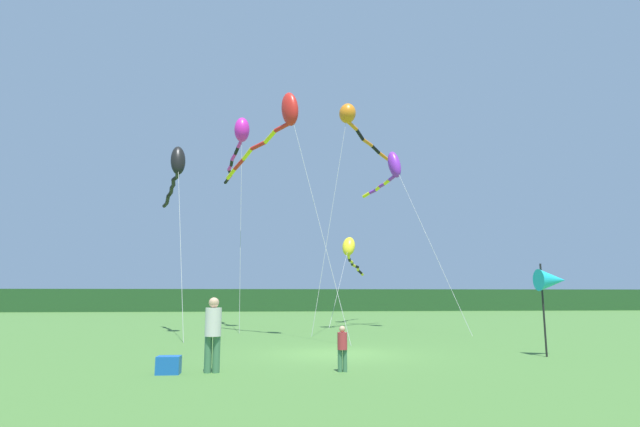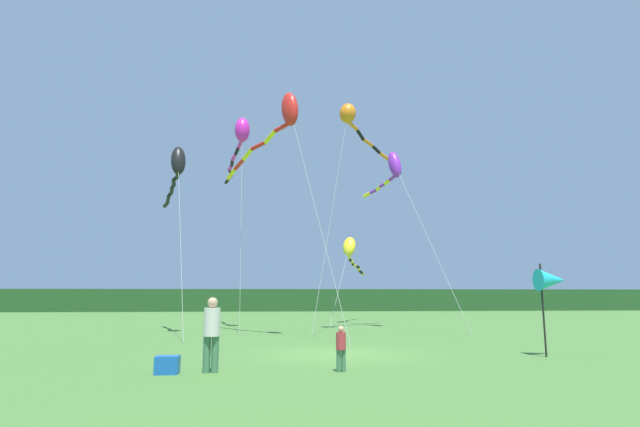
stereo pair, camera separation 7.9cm
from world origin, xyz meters
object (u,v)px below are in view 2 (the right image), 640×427
kite_red (282,119)px  kite_purple (393,168)px  kite_black (177,167)px  kite_orange (353,121)px  banner_flag_pole (551,281)px  person_adult (212,330)px  kite_yellow (351,250)px  kite_magenta (241,136)px  cooler_box (167,365)px  person_child (341,346)px

kite_red → kite_purple: (6.69, 5.60, -0.80)m
kite_purple → kite_black: 12.41m
kite_orange → kite_purple: bearing=34.1°
kite_orange → banner_flag_pole: bearing=-68.4°
kite_purple → kite_black: size_ratio=1.11×
banner_flag_pole → kite_black: kite_black is taller
person_adult → kite_yellow: bearing=72.4°
person_adult → kite_magenta: 18.77m
kite_black → cooler_box: bearing=-78.9°
kite_red → kite_yellow: bearing=67.0°
kite_red → cooler_box: bearing=-106.1°
kite_red → kite_purple: kite_red is taller
cooler_box → banner_flag_pole: 11.83m
cooler_box → person_adult: bearing=5.6°
kite_black → kite_yellow: kite_black is taller
kite_orange → kite_magenta: bearing=161.3°
kite_black → kite_purple: bearing=14.2°
person_adult → kite_purple: bearing=61.0°
person_adult → kite_red: bearing=79.4°
person_adult → person_child: (3.25, -0.16, -0.40)m
person_adult → kite_red: size_ratio=0.16×
banner_flag_pole → kite_red: kite_red is taller
kite_red → kite_orange: 5.74m
banner_flag_pole → kite_purple: (-1.84, 13.06, 7.03)m
cooler_box → kite_purple: (9.54, 15.46, 9.17)m
kite_purple → kite_orange: kite_orange is taller
banner_flag_pole → kite_red: bearing=138.8°
person_child → kite_yellow: size_ratio=0.11×
kite_yellow → kite_orange: bearing=-97.2°
kite_red → kite_purple: size_ratio=1.09×
kite_purple → kite_orange: 3.85m
banner_flag_pole → cooler_box: bearing=-168.1°
banner_flag_pole → kite_red: size_ratio=0.25×
banner_flag_pole → kite_purple: 14.95m
person_adult → kite_magenta: kite_magenta is taller
cooler_box → kite_red: (2.85, 9.86, 9.97)m
person_adult → kite_orange: size_ratio=0.15×
kite_orange → kite_black: 9.97m
person_child → kite_black: kite_black is taller
kite_magenta → kite_black: bearing=-130.7°
person_child → cooler_box: size_ratio=2.02×
kite_black → banner_flag_pole: bearing=-36.0°
kite_red → kite_yellow: size_ratio=1.14×
kite_orange → kite_magenta: 6.78m
person_child → banner_flag_pole: banner_flag_pole is taller
banner_flag_pole → kite_orange: size_ratio=0.23×
kite_yellow → kite_magenta: bearing=-141.1°
person_child → banner_flag_pole: bearing=19.1°
banner_flag_pole → kite_orange: kite_orange is taller
cooler_box → kite_black: kite_black is taller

